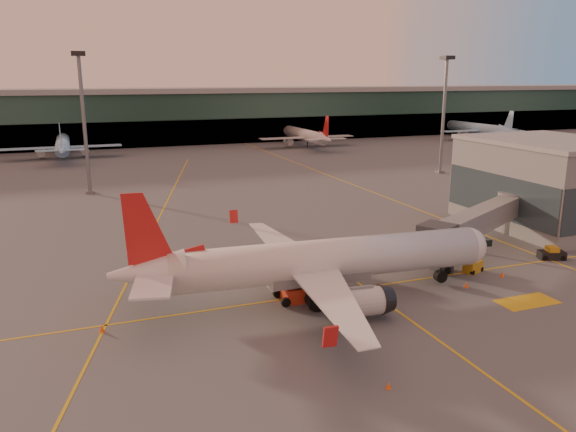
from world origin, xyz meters
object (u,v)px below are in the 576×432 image
object	(u,v)px
gpu_cart	(473,267)
main_airplane	(317,262)
catering_truck	(297,275)
pushback_tug	(552,254)

from	to	relation	value
gpu_cart	main_airplane	bearing A→B (deg)	163.27
catering_truck	pushback_tug	bearing A→B (deg)	2.43
main_airplane	gpu_cart	size ratio (longest dim) A/B	15.23
main_airplane	gpu_cart	world-z (taller)	main_airplane
catering_truck	pushback_tug	xyz separation A→B (m)	(33.32, 0.96, -1.96)
catering_truck	gpu_cart	distance (m)	21.56
gpu_cart	pushback_tug	xyz separation A→B (m)	(11.86, 0.43, -0.01)
catering_truck	gpu_cart	world-z (taller)	catering_truck
pushback_tug	main_airplane	bearing A→B (deg)	-157.30
main_airplane	catering_truck	world-z (taller)	main_airplane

